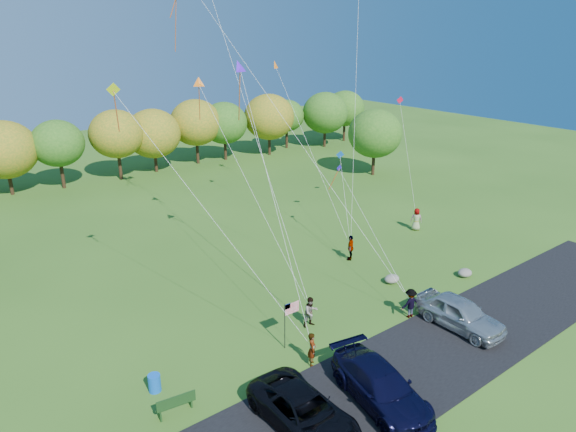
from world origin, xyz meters
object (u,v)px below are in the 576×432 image
at_px(minivan_dark, 304,412).
at_px(flyer_c, 410,303).
at_px(park_bench, 176,404).
at_px(minivan_silver, 460,313).
at_px(minivan_navy, 381,386).
at_px(flyer_a, 312,349).
at_px(flyer_e, 416,219).
at_px(flyer_d, 351,248).
at_px(trash_barrel, 154,383).
at_px(flyer_b, 311,312).

xyz_separation_m(minivan_dark, flyer_c, (10.42, 3.11, 0.06)).
bearing_deg(park_bench, minivan_dark, -38.11).
relative_size(minivan_dark, minivan_silver, 1.09).
height_order(minivan_navy, flyer_a, flyer_a).
relative_size(flyer_e, park_bench, 1.08).
relative_size(flyer_c, flyer_d, 0.95).
bearing_deg(trash_barrel, park_bench, -86.41).
distance_m(flyer_a, flyer_c, 7.37).
height_order(flyer_a, flyer_d, flyer_d).
xyz_separation_m(flyer_a, flyer_b, (2.21, 2.74, 0.00)).
distance_m(minivan_dark, flyer_c, 10.87).
xyz_separation_m(minivan_dark, flyer_b, (5.25, 5.85, 0.06)).
bearing_deg(minivan_silver, flyer_c, 116.81).
xyz_separation_m(minivan_dark, minivan_navy, (3.65, -0.88, 0.06)).
bearing_deg(flyer_e, flyer_a, 69.10).
xyz_separation_m(minivan_dark, flyer_d, (13.18, 10.89, 0.11)).
xyz_separation_m(park_bench, trash_barrel, (-0.12, 1.96, -0.08)).
relative_size(flyer_a, trash_barrel, 2.07).
relative_size(minivan_silver, flyer_d, 2.71).
bearing_deg(flyer_d, minivan_silver, 42.22).
distance_m(minivan_dark, park_bench, 5.59).
relative_size(flyer_b, flyer_c, 1.00).
xyz_separation_m(flyer_b, flyer_d, (7.92, 5.04, 0.05)).
height_order(flyer_b, trash_barrel, flyer_b).
distance_m(flyer_b, trash_barrel, 9.25).
bearing_deg(trash_barrel, flyer_c, -11.30).
bearing_deg(minivan_navy, flyer_d, 61.93).
xyz_separation_m(flyer_b, park_bench, (-9.11, -1.82, -0.38)).
bearing_deg(minivan_dark, park_bench, 134.03).
bearing_deg(park_bench, flyer_b, 19.44).
relative_size(minivan_dark, park_bench, 3.20).
xyz_separation_m(minivan_dark, flyer_e, (21.55, 11.79, 0.11)).
relative_size(minivan_silver, trash_barrel, 5.93).
bearing_deg(park_bench, minivan_navy, -25.06).
relative_size(minivan_silver, park_bench, 2.95).
bearing_deg(trash_barrel, flyer_a, -22.27).
bearing_deg(minivan_silver, minivan_navy, -169.62).
distance_m(minivan_navy, flyer_c, 7.86).
distance_m(minivan_silver, flyer_b, 8.25).
bearing_deg(minivan_navy, minivan_silver, 21.91).
relative_size(flyer_a, flyer_c, 1.00).
bearing_deg(flyer_e, flyer_c, 81.91).
xyz_separation_m(minivan_navy, flyer_c, (6.76, 4.00, -0.00)).
distance_m(minivan_silver, flyer_c, 2.74).
bearing_deg(flyer_a, park_bench, 118.31).
bearing_deg(minivan_silver, trash_barrel, 160.64).
height_order(minivan_dark, park_bench, minivan_dark).
height_order(flyer_e, trash_barrel, flyer_e).
xyz_separation_m(flyer_c, park_bench, (-14.27, 0.92, -0.38)).
bearing_deg(flyer_a, minivan_dark, 171.50).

